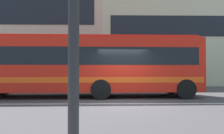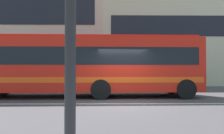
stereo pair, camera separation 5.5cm
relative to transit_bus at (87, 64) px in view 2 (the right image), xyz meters
name	(u,v)px [view 2 (the right image)]	position (x,y,z in m)	size (l,w,h in m)	color
ground_plane	(126,104)	(1.91, -2.50, -1.80)	(160.00, 160.00, 0.00)	#444043
lane_centre_line	(126,104)	(1.91, -2.50, -1.80)	(60.00, 0.16, 0.01)	silver
apartment_block_left	(22,32)	(-8.76, 12.22, 4.09)	(18.75, 9.37, 11.78)	#C6A892
apartment_block_right	(185,41)	(9.87, 12.22, 3.01)	(18.50, 9.37, 9.61)	beige
transit_bus	(87,64)	(0.00, 0.00, 0.00)	(12.16, 2.89, 3.26)	red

